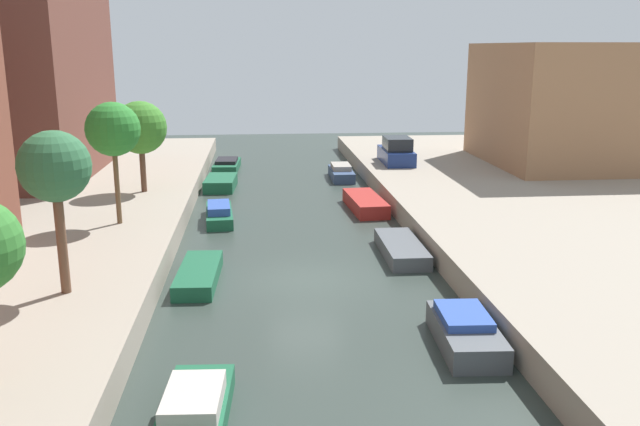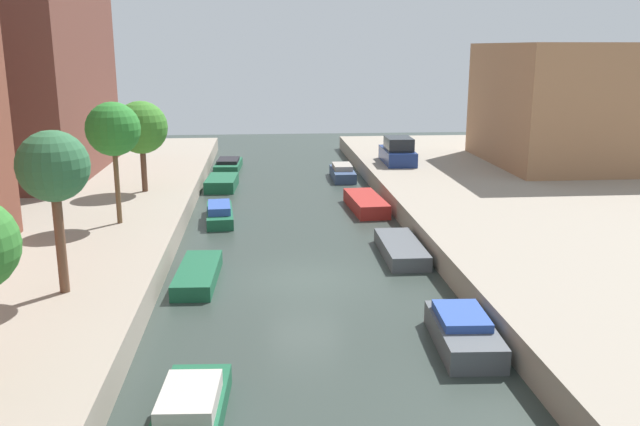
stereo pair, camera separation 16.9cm
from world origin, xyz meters
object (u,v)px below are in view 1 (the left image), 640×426
object	(u,v)px
moored_boat_left_1	(195,408)
moored_boat_right_3	(401,249)
low_block_right	(572,104)
parked_car	(396,152)
street_tree_2	(55,169)
moored_boat_right_2	(465,332)
moored_boat_left_4	(221,183)
street_tree_4	(140,128)
moored_boat_left_2	(199,275)
moored_boat_right_5	(341,173)
moored_boat_left_5	(227,165)
moored_boat_right_4	(365,203)
moored_boat_left_3	(219,214)
street_tree_3	(113,130)

from	to	relation	value
moored_boat_left_1	moored_boat_right_3	world-z (taller)	moored_boat_left_1
low_block_right	parked_car	distance (m)	11.30
street_tree_2	moored_boat_right_2	bearing A→B (deg)	-12.96
moored_boat_right_2	moored_boat_right_3	xyz separation A→B (m)	(-0.02, 8.37, -0.12)
moored_boat_right_3	moored_boat_left_4	bearing A→B (deg)	119.51
street_tree_4	moored_boat_left_2	size ratio (longest dim) A/B	1.09
moored_boat_right_5	low_block_right	bearing A→B (deg)	-4.18
moored_boat_left_1	moored_boat_right_3	size ratio (longest dim) A/B	0.83
moored_boat_right_5	moored_boat_right_2	bearing A→B (deg)	-89.04
moored_boat_left_5	moored_boat_right_2	size ratio (longest dim) A/B	1.18
moored_boat_right_3	moored_boat_right_4	bearing A→B (deg)	91.47
low_block_right	street_tree_4	distance (m)	26.23
moored_boat_left_1	moored_boat_left_5	bearing A→B (deg)	91.11
moored_boat_left_3	moored_boat_left_4	distance (m)	7.71
street_tree_3	moored_boat_right_2	distance (m)	16.37
street_tree_3	moored_boat_left_2	distance (m)	7.57
parked_car	moored_boat_left_2	size ratio (longest dim) A/B	1.02
moored_boat_right_2	moored_boat_left_5	bearing A→B (deg)	105.19
street_tree_3	moored_boat_left_3	distance (m)	7.08
moored_boat_left_4	moored_boat_right_2	bearing A→B (deg)	-70.49
moored_boat_left_4	moored_boat_left_3	bearing A→B (deg)	-87.68
moored_boat_left_5	moored_boat_right_3	distance (m)	21.81
street_tree_2	moored_boat_right_2	distance (m)	12.56
moored_boat_left_1	moored_boat_left_4	distance (m)	25.67
parked_car	moored_boat_left_5	world-z (taller)	parked_car
street_tree_3	street_tree_4	xyz separation A→B (m)	(0.00, 6.36, -0.66)
street_tree_2	moored_boat_right_5	world-z (taller)	street_tree_2
street_tree_4	parked_car	xyz separation A→B (m)	(14.55, 7.32, -2.54)
moored_boat_left_5	moored_boat_right_4	distance (m)	14.63
moored_boat_left_5	moored_boat_left_3	bearing A→B (deg)	-89.12
moored_boat_left_4	moored_boat_right_5	world-z (taller)	moored_boat_right_5
street_tree_4	moored_boat_left_4	bearing A→B (deg)	55.24
moored_boat_left_2	moored_boat_left_3	xyz separation A→B (m)	(0.28, 8.59, 0.11)
moored_boat_left_5	parked_car	bearing A→B (deg)	-21.49
street_tree_3	moored_boat_left_5	size ratio (longest dim) A/B	1.18
street_tree_3	moored_boat_right_3	world-z (taller)	street_tree_3
parked_car	moored_boat_left_1	distance (m)	29.68
street_tree_4	moored_boat_left_1	world-z (taller)	street_tree_4
moored_boat_left_5	moored_boat_right_2	bearing A→B (deg)	-74.81
parked_car	moored_boat_right_2	xyz separation A→B (m)	(-3.08, -24.46, -1.29)
street_tree_2	street_tree_4	size ratio (longest dim) A/B	1.06
moored_boat_right_3	low_block_right	bearing A→B (deg)	47.52
moored_boat_left_3	moored_boat_right_2	bearing A→B (deg)	-62.54
parked_car	moored_boat_right_5	size ratio (longest dim) A/B	1.13
street_tree_2	moored_boat_left_3	distance (m)	13.32
moored_boat_left_4	moored_boat_right_4	distance (m)	9.79
moored_boat_left_4	moored_boat_right_4	size ratio (longest dim) A/B	0.76
moored_boat_left_2	moored_boat_right_2	xyz separation A→B (m)	(7.86, -6.01, 0.14)
street_tree_2	moored_boat_right_4	size ratio (longest dim) A/B	1.05
moored_boat_right_5	moored_boat_left_1	bearing A→B (deg)	-103.58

